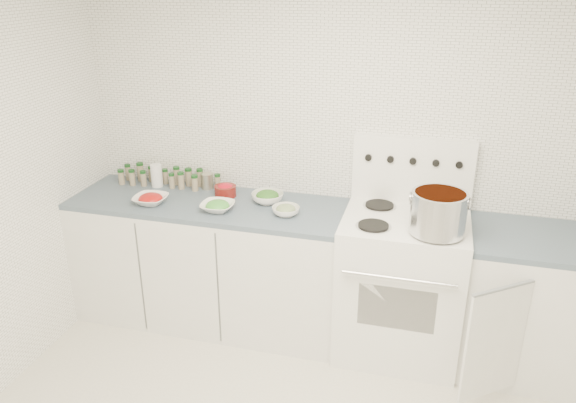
{
  "coord_description": "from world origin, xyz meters",
  "views": [
    {
      "loc": [
        0.59,
        -2.0,
        2.34
      ],
      "look_at": [
        -0.25,
        1.14,
        0.98
      ],
      "focal_mm": 35.0,
      "sensor_mm": 36.0,
      "label": 1
    }
  ],
  "objects_px": {
    "stock_pot": "(438,211)",
    "bowl_snowpea": "(218,206)",
    "bowl_tomato": "(151,199)",
    "stove": "(401,281)"
  },
  "relations": [
    {
      "from": "stock_pot",
      "to": "bowl_snowpea",
      "type": "bearing_deg",
      "value": 177.4
    },
    {
      "from": "stove",
      "to": "bowl_tomato",
      "type": "height_order",
      "value": "stove"
    },
    {
      "from": "bowl_tomato",
      "to": "bowl_snowpea",
      "type": "distance_m",
      "value": 0.47
    },
    {
      "from": "bowl_snowpea",
      "to": "bowl_tomato",
      "type": "bearing_deg",
      "value": -179.3
    },
    {
      "from": "stock_pot",
      "to": "bowl_tomato",
      "type": "distance_m",
      "value": 1.84
    },
    {
      "from": "stove",
      "to": "bowl_snowpea",
      "type": "relative_size",
      "value": 6.33
    },
    {
      "from": "stove",
      "to": "bowl_snowpea",
      "type": "xyz_separation_m",
      "value": [
        -1.18,
        -0.11,
        0.43
      ]
    },
    {
      "from": "stove",
      "to": "bowl_tomato",
      "type": "distance_m",
      "value": 1.71
    },
    {
      "from": "stock_pot",
      "to": "bowl_snowpea",
      "type": "xyz_separation_m",
      "value": [
        -1.36,
        0.06,
        -0.15
      ]
    },
    {
      "from": "bowl_tomato",
      "to": "stock_pot",
      "type": "bearing_deg",
      "value": -1.75
    }
  ]
}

